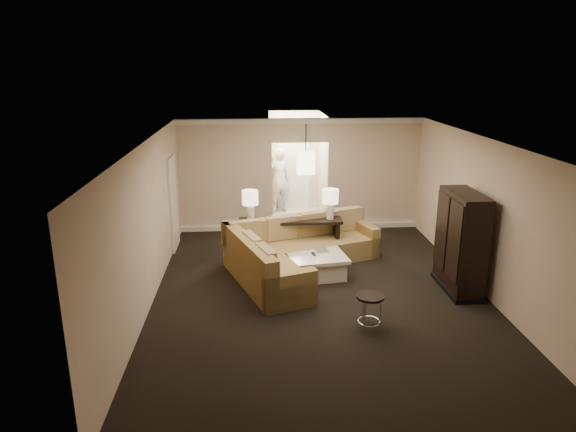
{
  "coord_description": "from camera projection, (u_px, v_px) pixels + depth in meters",
  "views": [
    {
      "loc": [
        -1.18,
        -8.48,
        4.08
      ],
      "look_at": [
        -0.5,
        1.2,
        1.17
      ],
      "focal_mm": 32.0,
      "sensor_mm": 36.0,
      "label": 1
    }
  ],
  "objects": [
    {
      "name": "ground",
      "position": [
        320.0,
        296.0,
        9.35
      ],
      "size": [
        8.0,
        8.0,
        0.0
      ],
      "primitive_type": "plane",
      "color": "black",
      "rests_on": "ground"
    },
    {
      "name": "wall_back",
      "position": [
        300.0,
        175.0,
        12.78
      ],
      "size": [
        6.0,
        0.04,
        2.8
      ],
      "primitive_type": "cube",
      "color": "beige",
      "rests_on": "ground"
    },
    {
      "name": "foyer",
      "position": [
        296.0,
        168.0,
        14.09
      ],
      "size": [
        1.44,
        2.02,
        2.8
      ],
      "color": "beige",
      "rests_on": "ground"
    },
    {
      "name": "wall_right",
      "position": [
        488.0,
        219.0,
        9.15
      ],
      "size": [
        0.04,
        8.0,
        2.8
      ],
      "primitive_type": "cube",
      "color": "beige",
      "rests_on": "ground"
    },
    {
      "name": "pendant_light",
      "position": [
        306.0,
        163.0,
        11.37
      ],
      "size": [
        0.38,
        0.38,
        1.09
      ],
      "color": "black",
      "rests_on": "ceiling"
    },
    {
      "name": "armoire",
      "position": [
        461.0,
        244.0,
        9.38
      ],
      "size": [
        0.56,
        1.3,
        1.87
      ],
      "color": "black",
      "rests_on": "ground"
    },
    {
      "name": "ceiling",
      "position": [
        323.0,
        143.0,
        8.55
      ],
      "size": [
        6.0,
        8.0,
        0.02
      ],
      "primitive_type": "cube",
      "color": "silver",
      "rests_on": "wall_back"
    },
    {
      "name": "baseboard",
      "position": [
        300.0,
        227.0,
        13.11
      ],
      "size": [
        6.0,
        0.1,
        0.12
      ],
      "primitive_type": "cube",
      "color": "white",
      "rests_on": "ground"
    },
    {
      "name": "coffee_table",
      "position": [
        315.0,
        263.0,
        10.25
      ],
      "size": [
        1.27,
        1.27,
        0.47
      ],
      "rotation": [
        0.0,
        0.0,
        0.14
      ],
      "color": "white",
      "rests_on": "ground"
    },
    {
      "name": "sectional_sofa",
      "position": [
        293.0,
        253.0,
        10.4
      ],
      "size": [
        3.41,
        3.41,
        0.97
      ],
      "rotation": [
        0.0,
        0.0,
        0.34
      ],
      "color": "brown",
      "rests_on": "ground"
    },
    {
      "name": "table_lamp_left",
      "position": [
        250.0,
        201.0,
        10.82
      ],
      "size": [
        0.34,
        0.34,
        0.65
      ],
      "color": "white",
      "rests_on": "console_table"
    },
    {
      "name": "wall_left",
      "position": [
        147.0,
        226.0,
        8.75
      ],
      "size": [
        0.04,
        8.0,
        2.8
      ],
      "primitive_type": "cube",
      "color": "beige",
      "rests_on": "ground"
    },
    {
      "name": "side_door",
      "position": [
        174.0,
        203.0,
        11.53
      ],
      "size": [
        0.05,
        0.9,
        2.1
      ],
      "primitive_type": "cube",
      "color": "white",
      "rests_on": "ground"
    },
    {
      "name": "crown_molding",
      "position": [
        301.0,
        121.0,
        12.35
      ],
      "size": [
        6.0,
        0.1,
        0.12
      ],
      "primitive_type": "cube",
      "color": "white",
      "rests_on": "wall_back"
    },
    {
      "name": "drink_table",
      "position": [
        370.0,
        304.0,
        8.14
      ],
      "size": [
        0.45,
        0.45,
        0.56
      ],
      "rotation": [
        0.0,
        0.0,
        -0.11
      ],
      "color": "black",
      "rests_on": "ground"
    },
    {
      "name": "person",
      "position": [
        279.0,
        176.0,
        14.38
      ],
      "size": [
        0.85,
        0.68,
        2.04
      ],
      "primitive_type": "imported",
      "rotation": [
        0.0,
        0.0,
        3.43
      ],
      "color": "beige",
      "rests_on": "ground"
    },
    {
      "name": "table_lamp_right",
      "position": [
        330.0,
        199.0,
        10.92
      ],
      "size": [
        0.34,
        0.34,
        0.65
      ],
      "color": "white",
      "rests_on": "console_table"
    },
    {
      "name": "console_table",
      "position": [
        290.0,
        235.0,
        11.09
      ],
      "size": [
        2.21,
        0.52,
        0.85
      ],
      "rotation": [
        0.0,
        0.0,
        -0.01
      ],
      "color": "black",
      "rests_on": "ground"
    },
    {
      "name": "wall_front",
      "position": [
        374.0,
        342.0,
        5.13
      ],
      "size": [
        6.0,
        0.04,
        2.8
      ],
      "primitive_type": "cube",
      "color": "beige",
      "rests_on": "ground"
    }
  ]
}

